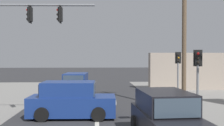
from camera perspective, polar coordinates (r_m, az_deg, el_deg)
lane_dash_mid at (r=12.56m, az=-3.29°, el=-13.40°), size 0.20×2.40×0.01m
lane_dash_far at (r=17.44m, az=-3.19°, el=-9.23°), size 0.20×2.40×0.01m
utility_pole_midground_right at (r=16.09m, az=15.46°, el=9.80°), size 1.80×0.26×10.67m
traffic_signal_mast at (r=13.55m, az=-20.57°, el=5.26°), size 5.29×0.50×6.00m
pedestal_signal_right_kerb at (r=13.98m, az=18.16°, el=-1.94°), size 0.44×0.31×3.56m
pedestal_signal_far_median at (r=19.68m, az=14.19°, el=-0.99°), size 0.44×0.29×3.56m
shopfront_wall_far at (r=27.45m, az=20.52°, el=-1.68°), size 12.00×1.00×3.60m
suv_oncoming_mid at (r=14.11m, az=-8.82°, el=-8.12°), size 4.59×2.16×1.90m
suv_oncoming_near at (r=21.43m, az=-7.82°, el=-4.89°), size 2.26×4.63×1.90m
suv_receding_far at (r=10.23m, az=11.63°, el=-11.75°), size 2.26×4.63×1.90m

